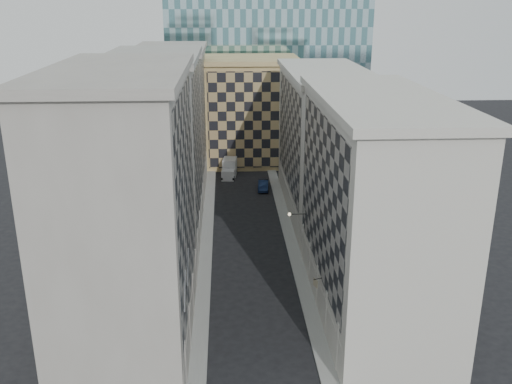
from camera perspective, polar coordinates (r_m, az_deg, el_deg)
name	(u,v)px	position (r m, az deg, el deg)	size (l,w,h in m)	color
sidewalk_west	(206,245)	(70.24, -4.99, -5.28)	(1.50, 100.00, 0.15)	gray
sidewalk_east	(292,243)	(70.63, 3.59, -5.10)	(1.50, 100.00, 0.15)	gray
bldg_left_a	(128,211)	(48.84, -12.64, -1.87)	(10.80, 22.80, 23.70)	gray
bldg_left_b	(158,150)	(69.78, -9.82, 4.15)	(10.80, 22.80, 22.70)	gray
bldg_left_c	(173,118)	(91.23, -8.30, 7.36)	(10.80, 22.80, 21.70)	gray
bldg_right_a	(372,206)	(54.13, 11.55, -1.42)	(10.80, 26.80, 20.70)	beige
bldg_right_b	(324,142)	(79.54, 6.80, 5.01)	(10.80, 28.80, 19.70)	beige
tan_block	(251,110)	(103.88, -0.50, 8.18)	(16.80, 14.80, 18.80)	tan
church_tower	(237,7)	(116.11, -1.90, 17.99)	(7.20, 7.20, 51.50)	#2C2722
flagpoles_left	(186,278)	(45.24, -6.98, -8.57)	(0.10, 6.33, 2.33)	gray
bracket_lamp	(291,214)	(62.69, 3.53, -2.23)	(1.98, 0.36, 0.36)	black
box_truck	(229,169)	(96.33, -2.68, 2.30)	(2.79, 5.57, 2.94)	silver
dark_car	(263,185)	(89.59, 0.73, 0.67)	(1.57, 4.51, 1.49)	#101D3D
shop_sign	(316,283)	(53.45, 5.99, -9.01)	(0.83, 0.73, 0.83)	black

